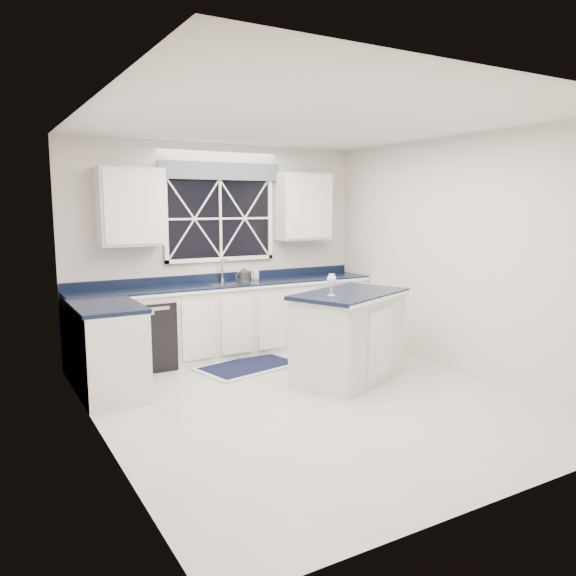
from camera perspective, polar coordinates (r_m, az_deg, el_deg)
ground at (r=5.71m, az=2.34°, el=-11.26°), size 4.50×4.50×0.00m
back_wall at (r=7.40m, az=-6.98°, el=3.92°), size 4.00×0.10×2.70m
base_cabinets at (r=6.98m, az=-7.85°, el=-3.84°), size 3.99×1.60×0.90m
countertop at (r=7.17m, az=-5.98°, el=0.34°), size 3.98×0.64×0.04m
dishwasher at (r=6.90m, az=-14.31°, el=-4.51°), size 0.60×0.58×0.82m
window at (r=7.33m, az=-6.90°, el=7.64°), size 1.65×0.09×1.26m
upper_cabinets at (r=7.22m, az=-6.52°, el=8.19°), size 3.10×0.34×0.90m
faucet at (r=7.33m, az=-6.62°, el=1.91°), size 0.05×0.20×0.30m
island at (r=6.24m, az=6.22°, el=-4.86°), size 1.53×1.24×0.99m
rug at (r=6.82m, az=-4.05°, el=-7.89°), size 1.32×0.96×0.02m
kettle at (r=7.29m, az=-4.51°, el=1.30°), size 0.25×0.18×0.18m
wine_glass at (r=5.87m, az=4.46°, el=0.76°), size 0.10×0.10×0.23m
soap_bottle at (r=7.56m, az=-3.38°, el=1.58°), size 0.10×0.10×0.17m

